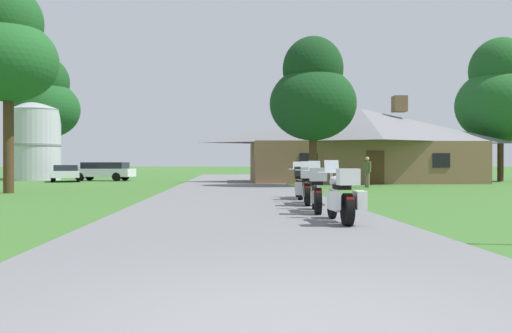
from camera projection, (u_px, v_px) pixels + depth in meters
name	position (u px, v px, depth m)	size (l,w,h in m)	color
ground_plane	(236.00, 192.00, 23.99)	(500.00, 500.00, 0.00)	#386628
asphalt_driveway	(237.00, 194.00, 22.00)	(6.40, 80.00, 0.06)	slate
motorcycle_silver_nearest_to_camera	(342.00, 196.00, 10.84)	(0.72, 2.08, 1.30)	black
motorcycle_yellow_second_in_row	(317.00, 190.00, 13.32)	(0.70, 2.08, 1.30)	black
motorcycle_red_third_in_row	(307.00, 186.00, 15.80)	(0.86, 2.08, 1.30)	black
motorcycle_black_farthest_in_row	(299.00, 183.00, 18.52)	(0.66, 2.08, 1.30)	black
stone_lodge	(361.00, 145.00, 36.63)	(15.87, 7.51, 5.98)	brown
bystander_olive_shirt_near_lodge	(367.00, 170.00, 28.67)	(0.35, 0.51, 1.67)	#75664C
tree_left_near	(8.00, 50.00, 23.17)	(4.21, 4.21, 9.04)	#422D19
tree_left_far	(45.00, 101.00, 43.97)	(5.63, 5.63, 10.17)	#422D19
tree_by_lodge_front	(313.00, 94.00, 29.37)	(4.79, 4.79, 8.32)	#422D19
tree_right_of_lodge	(501.00, 95.00, 39.10)	(6.43, 6.43, 10.57)	#422D19
metal_silo_distant	(36.00, 139.00, 42.08)	(3.91, 3.91, 6.50)	#B2B7BC
parked_white_suv_far_left	(104.00, 171.00, 40.23)	(4.85, 2.63, 1.40)	silver
parked_white_sedan_far_left	(66.00, 173.00, 38.36)	(2.90, 4.54, 1.20)	silver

